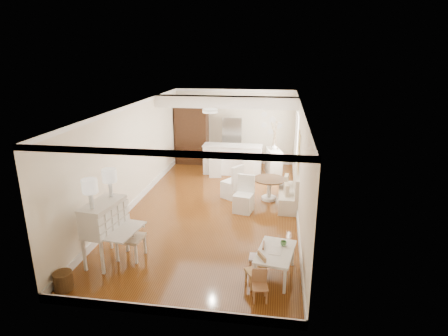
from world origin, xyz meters
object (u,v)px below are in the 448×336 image
(secretary_bureau, at_px, (105,232))
(bar_stool_right, at_px, (249,163))
(bar_stool_left, at_px, (215,162))
(kids_chair_c, at_px, (260,286))
(dining_table, at_px, (269,189))
(kids_chair_b, at_px, (257,257))
(pantry_cabinet, at_px, (192,134))
(gustavian_armchair, at_px, (130,237))
(slip_chair_near, at_px, (244,194))
(fridge, at_px, (242,142))
(breakfast_counter, at_px, (233,159))
(wicker_basket, at_px, (63,281))
(slip_chair_far, at_px, (232,181))
(kids_table, at_px, (275,263))
(sideboard, at_px, (274,162))
(kids_chair_a, at_px, (255,271))

(secretary_bureau, relative_size, bar_stool_right, 1.37)
(bar_stool_left, distance_m, bar_stool_right, 1.16)
(kids_chair_c, xyz_separation_m, dining_table, (-0.01, 4.67, 0.04))
(kids_chair_b, distance_m, pantry_cabinet, 7.75)
(kids_chair_c, bearing_deg, gustavian_armchair, 150.27)
(slip_chair_near, xyz_separation_m, fridge, (-0.52, 4.29, 0.41))
(gustavian_armchair, relative_size, breakfast_counter, 0.46)
(wicker_basket, xyz_separation_m, slip_chair_far, (2.43, 4.89, 0.34))
(kids_table, bearing_deg, dining_table, 93.67)
(kids_chair_c, distance_m, breakfast_counter, 7.09)
(kids_table, distance_m, kids_chair_c, 0.81)
(slip_chair_near, relative_size, pantry_cabinet, 0.43)
(breakfast_counter, xyz_separation_m, pantry_cabinet, (-1.70, 1.08, 0.63))
(bar_stool_left, xyz_separation_m, sideboard, (1.98, 0.47, -0.07))
(slip_chair_far, distance_m, bar_stool_left, 2.05)
(kids_table, xyz_separation_m, kids_chair_c, (-0.24, -0.78, 0.01))
(kids_chair_b, xyz_separation_m, bar_stool_left, (-1.80, 5.63, 0.22))
(slip_chair_near, bearing_deg, wicker_basket, -114.79)
(secretary_bureau, distance_m, kids_chair_a, 3.11)
(slip_chair_far, bearing_deg, fridge, -146.13)
(slip_chair_far, distance_m, breakfast_counter, 2.30)
(kids_chair_c, distance_m, bar_stool_left, 6.82)
(pantry_cabinet, bearing_deg, kids_chair_a, -68.81)
(bar_stool_right, xyz_separation_m, fridge, (-0.39, 1.25, 0.43))
(kids_table, bearing_deg, gustavian_armchair, 175.37)
(slip_chair_far, bearing_deg, kids_table, 51.39)
(dining_table, distance_m, sideboard, 2.36)
(wicker_basket, bearing_deg, kids_table, 14.86)
(fridge, bearing_deg, pantry_cabinet, 179.10)
(bar_stool_left, height_order, fridge, fridge)
(wicker_basket, height_order, bar_stool_right, bar_stool_right)
(kids_chair_b, relative_size, slip_chair_near, 0.61)
(secretary_bureau, bearing_deg, kids_table, 6.90)
(slip_chair_far, xyz_separation_m, fridge, (-0.08, 3.33, 0.39))
(breakfast_counter, bearing_deg, slip_chair_near, -77.53)
(slip_chair_far, height_order, fridge, fridge)
(fridge, bearing_deg, gustavian_armchair, -102.57)
(wicker_basket, distance_m, pantry_cabinet, 8.32)
(wicker_basket, height_order, pantry_cabinet, pantry_cabinet)
(sideboard, bearing_deg, slip_chair_far, -129.17)
(kids_table, height_order, sideboard, sideboard)
(kids_chair_b, relative_size, fridge, 0.33)
(kids_table, bearing_deg, fridge, 101.07)
(kids_chair_b, xyz_separation_m, pantry_cabinet, (-2.96, 7.12, 0.85))
(kids_table, xyz_separation_m, dining_table, (-0.25, 3.89, 0.05))
(bar_stool_right, bearing_deg, kids_table, -81.95)
(pantry_cabinet, bearing_deg, gustavian_armchair, -87.20)
(secretary_bureau, height_order, bar_stool_right, secretary_bureau)
(kids_table, bearing_deg, slip_chair_far, 108.90)
(wicker_basket, relative_size, pantry_cabinet, 0.15)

